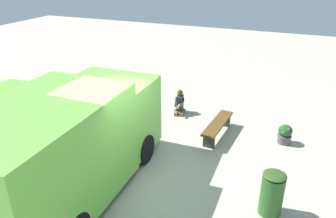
{
  "coord_description": "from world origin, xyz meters",
  "views": [
    {
      "loc": [
        -6.02,
        -3.44,
        5.0
      ],
      "look_at": [
        2.5,
        0.09,
        0.78
      ],
      "focal_mm": 35.03,
      "sensor_mm": 36.0,
      "label": 1
    }
  ],
  "objects_px": {
    "planter_flowering_far": "(112,104)",
    "trash_bin": "(272,193)",
    "plaza_bench": "(218,126)",
    "planter_flowering_side": "(98,82)",
    "food_truck": "(68,147)",
    "person_customer": "(180,104)",
    "planter_flowering_near": "(285,134)"
  },
  "relations": [
    {
      "from": "food_truck",
      "to": "person_customer",
      "type": "height_order",
      "value": "food_truck"
    },
    {
      "from": "food_truck",
      "to": "planter_flowering_far",
      "type": "distance_m",
      "value": 4.39
    },
    {
      "from": "person_customer",
      "to": "trash_bin",
      "type": "relative_size",
      "value": 0.83
    },
    {
      "from": "plaza_bench",
      "to": "planter_flowering_near",
      "type": "bearing_deg",
      "value": -79.4
    },
    {
      "from": "planter_flowering_far",
      "to": "food_truck",
      "type": "bearing_deg",
      "value": -160.73
    },
    {
      "from": "planter_flowering_far",
      "to": "plaza_bench",
      "type": "xyz_separation_m",
      "value": [
        -0.17,
        -3.87,
        -0.0
      ]
    },
    {
      "from": "planter_flowering_near",
      "to": "planter_flowering_side",
      "type": "height_order",
      "value": "planter_flowering_side"
    },
    {
      "from": "plaza_bench",
      "to": "trash_bin",
      "type": "bearing_deg",
      "value": -146.31
    },
    {
      "from": "planter_flowering_far",
      "to": "person_customer",
      "type": "bearing_deg",
      "value": -65.49
    },
    {
      "from": "food_truck",
      "to": "person_customer",
      "type": "relative_size",
      "value": 6.32
    },
    {
      "from": "planter_flowering_near",
      "to": "planter_flowering_far",
      "type": "xyz_separation_m",
      "value": [
        -0.2,
        5.82,
        0.07
      ]
    },
    {
      "from": "food_truck",
      "to": "plaza_bench",
      "type": "bearing_deg",
      "value": -32.06
    },
    {
      "from": "plaza_bench",
      "to": "person_customer",
      "type": "bearing_deg",
      "value": 55.23
    },
    {
      "from": "planter_flowering_far",
      "to": "trash_bin",
      "type": "relative_size",
      "value": 0.72
    },
    {
      "from": "planter_flowering_far",
      "to": "planter_flowering_side",
      "type": "xyz_separation_m",
      "value": [
        1.81,
        1.75,
        -0.03
      ]
    },
    {
      "from": "trash_bin",
      "to": "food_truck",
      "type": "bearing_deg",
      "value": 103.36
    },
    {
      "from": "planter_flowering_near",
      "to": "planter_flowering_side",
      "type": "relative_size",
      "value": 0.9
    },
    {
      "from": "food_truck",
      "to": "planter_flowering_side",
      "type": "bearing_deg",
      "value": 28.36
    },
    {
      "from": "planter_flowering_side",
      "to": "plaza_bench",
      "type": "xyz_separation_m",
      "value": [
        -1.98,
        -5.62,
        0.03
      ]
    },
    {
      "from": "planter_flowering_far",
      "to": "plaza_bench",
      "type": "relative_size",
      "value": 0.38
    },
    {
      "from": "food_truck",
      "to": "person_customer",
      "type": "bearing_deg",
      "value": -8.57
    },
    {
      "from": "planter_flowering_far",
      "to": "plaza_bench",
      "type": "distance_m",
      "value": 3.87
    },
    {
      "from": "planter_flowering_side",
      "to": "planter_flowering_far",
      "type": "bearing_deg",
      "value": -135.94
    },
    {
      "from": "planter_flowering_side",
      "to": "trash_bin",
      "type": "xyz_separation_m",
      "value": [
        -4.85,
        -7.53,
        0.18
      ]
    },
    {
      "from": "person_customer",
      "to": "planter_flowering_far",
      "type": "bearing_deg",
      "value": 114.51
    },
    {
      "from": "food_truck",
      "to": "planter_flowering_near",
      "type": "distance_m",
      "value": 6.19
    },
    {
      "from": "planter_flowering_side",
      "to": "trash_bin",
      "type": "relative_size",
      "value": 0.63
    },
    {
      "from": "plaza_bench",
      "to": "food_truck",
      "type": "bearing_deg",
      "value": 147.94
    },
    {
      "from": "plaza_bench",
      "to": "planter_flowering_far",
      "type": "bearing_deg",
      "value": 87.5
    },
    {
      "from": "plaza_bench",
      "to": "planter_flowering_side",
      "type": "bearing_deg",
      "value": 70.6
    },
    {
      "from": "trash_bin",
      "to": "planter_flowering_side",
      "type": "bearing_deg",
      "value": 57.24
    },
    {
      "from": "planter_flowering_far",
      "to": "plaza_bench",
      "type": "bearing_deg",
      "value": -92.5
    }
  ]
}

